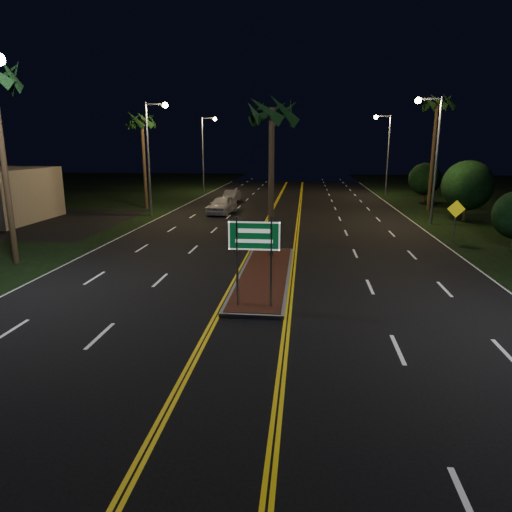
# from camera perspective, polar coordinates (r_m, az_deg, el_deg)

# --- Properties ---
(ground) EXTENTS (120.00, 120.00, 0.00)m
(ground) POSITION_cam_1_polar(r_m,az_deg,el_deg) (13.91, -1.54, -10.73)
(ground) COLOR black
(ground) RESTS_ON ground
(median_island) EXTENTS (2.25, 10.25, 0.17)m
(median_island) POSITION_cam_1_polar(r_m,az_deg,el_deg) (20.42, 1.09, -2.39)
(median_island) COLOR gray
(median_island) RESTS_ON ground
(highway_sign) EXTENTS (1.80, 0.08, 3.20)m
(highway_sign) POSITION_cam_1_polar(r_m,az_deg,el_deg) (15.80, -0.24, 1.47)
(highway_sign) COLOR gray
(highway_sign) RESTS_ON ground
(streetlight_left_mid) EXTENTS (1.91, 0.44, 9.00)m
(streetlight_left_mid) POSITION_cam_1_polar(r_m,az_deg,el_deg) (38.57, -12.83, 13.28)
(streetlight_left_mid) COLOR gray
(streetlight_left_mid) RESTS_ON ground
(streetlight_left_far) EXTENTS (1.91, 0.44, 9.00)m
(streetlight_left_far) POSITION_cam_1_polar(r_m,az_deg,el_deg) (57.87, -6.31, 13.59)
(streetlight_left_far) COLOR gray
(streetlight_left_far) RESTS_ON ground
(streetlight_right_mid) EXTENTS (1.91, 0.44, 9.00)m
(streetlight_right_mid) POSITION_cam_1_polar(r_m,az_deg,el_deg) (35.66, 21.15, 12.71)
(streetlight_right_mid) COLOR gray
(streetlight_right_mid) RESTS_ON ground
(streetlight_right_far) EXTENTS (1.91, 0.44, 9.00)m
(streetlight_right_far) POSITION_cam_1_polar(r_m,az_deg,el_deg) (55.26, 15.86, 13.16)
(streetlight_right_far) COLOR gray
(streetlight_right_far) RESTS_ON ground
(palm_median) EXTENTS (2.40, 2.40, 8.30)m
(palm_median) POSITION_cam_1_polar(r_m,az_deg,el_deg) (23.15, 1.98, 17.50)
(palm_median) COLOR #382819
(palm_median) RESTS_ON ground
(palm_left_far) EXTENTS (2.40, 2.40, 8.80)m
(palm_left_far) POSITION_cam_1_polar(r_m,az_deg,el_deg) (43.11, -14.08, 16.02)
(palm_left_far) COLOR #382819
(palm_left_far) RESTS_ON ground
(palm_right_far) EXTENTS (2.40, 2.40, 10.30)m
(palm_right_far) POSITION_cam_1_polar(r_m,az_deg,el_deg) (44.09, 21.73, 17.25)
(palm_right_far) COLOR #382819
(palm_right_far) RESTS_ON ground
(shrub_mid) EXTENTS (3.78, 3.78, 4.62)m
(shrub_mid) POSITION_cam_1_polar(r_m,az_deg,el_deg) (38.67, 24.92, 8.01)
(shrub_mid) COLOR #382819
(shrub_mid) RESTS_ON ground
(shrub_far) EXTENTS (3.24, 3.24, 3.96)m
(shrub_far) POSITION_cam_1_polar(r_m,az_deg,el_deg) (50.14, 20.36, 9.01)
(shrub_far) COLOR #382819
(shrub_far) RESTS_ON ground
(car_near) EXTENTS (2.89, 5.53, 1.76)m
(car_near) POSITION_cam_1_polar(r_m,az_deg,el_deg) (39.11, -4.25, 6.57)
(car_near) COLOR silver
(car_near) RESTS_ON ground
(car_far) EXTENTS (2.10, 4.43, 1.44)m
(car_far) POSITION_cam_1_polar(r_m,az_deg,el_deg) (46.92, -3.11, 7.59)
(car_far) COLOR #9D9EA6
(car_far) RESTS_ON ground
(warning_sign) EXTENTS (1.05, 0.11, 2.51)m
(warning_sign) POSITION_cam_1_polar(r_m,az_deg,el_deg) (30.20, 23.69, 4.76)
(warning_sign) COLOR gray
(warning_sign) RESTS_ON ground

